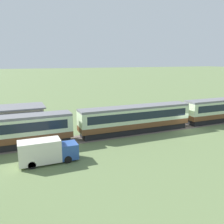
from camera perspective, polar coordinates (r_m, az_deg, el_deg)
ground_plane at (r=39.36m, az=17.26°, el=-3.99°), size 600.00×600.00×0.00m
passenger_train at (r=32.56m, az=-8.43°, el=-2.85°), size 73.66×2.92×4.04m
railway_track at (r=32.33m, az=-23.01°, el=-7.99°), size 129.44×3.60×0.04m
station_building at (r=40.37m, az=-22.94°, el=-1.32°), size 10.00×7.00×3.62m
delivery_truck_blue at (r=26.26m, az=-15.48°, el=-9.10°), size 6.11×2.04×2.59m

